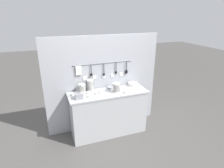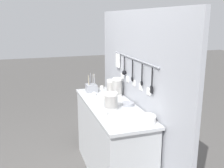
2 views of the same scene
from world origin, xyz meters
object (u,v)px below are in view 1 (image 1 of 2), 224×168
(cup_mid_row, at_px, (88,93))
(plate_stack, at_px, (133,84))
(steel_mixing_bowl, at_px, (110,87))
(cup_front_right, at_px, (89,96))
(cutlery_caddy, at_px, (79,96))
(cup_edge_near, at_px, (72,94))
(bowl_stack_nested_right, at_px, (82,88))
(cup_by_caddy, at_px, (125,92))
(bowl_stack_wide_centre, at_px, (90,85))
(cup_back_right, at_px, (96,93))
(bowl_stack_tall_left, at_px, (116,88))
(cup_centre, at_px, (100,92))

(cup_mid_row, bearing_deg, plate_stack, 5.46)
(cup_mid_row, bearing_deg, steel_mixing_bowl, 14.08)
(steel_mixing_bowl, xyz_separation_m, cup_front_right, (-0.49, -0.26, 0.00))
(cutlery_caddy, xyz_separation_m, cup_edge_near, (-0.10, 0.17, -0.03))
(plate_stack, height_order, cup_front_right, plate_stack)
(bowl_stack_nested_right, height_order, cup_by_caddy, bowl_stack_nested_right)
(bowl_stack_wide_centre, bearing_deg, cup_mid_row, -122.69)
(cup_back_right, relative_size, cup_mid_row, 1.00)
(bowl_stack_tall_left, relative_size, bowl_stack_wide_centre, 0.80)
(plate_stack, bearing_deg, cup_edge_near, -177.33)
(cup_centre, bearing_deg, plate_stack, 10.99)
(steel_mixing_bowl, height_order, cup_front_right, cup_front_right)
(cutlery_caddy, xyz_separation_m, cup_mid_row, (0.19, 0.13, -0.03))
(plate_stack, bearing_deg, cutlery_caddy, -168.93)
(plate_stack, bearing_deg, cup_mid_row, -174.54)
(steel_mixing_bowl, distance_m, cup_edge_near, 0.77)
(cup_edge_near, bearing_deg, bowl_stack_tall_left, -9.13)
(bowl_stack_tall_left, height_order, cup_back_right, bowl_stack_tall_left)
(cup_edge_near, distance_m, cup_mid_row, 0.29)
(cup_back_right, height_order, cup_front_right, same)
(bowl_stack_nested_right, bearing_deg, cup_mid_row, -54.77)
(steel_mixing_bowl, bearing_deg, cup_centre, -145.88)
(cup_back_right, bearing_deg, cup_edge_near, 167.34)
(bowl_stack_wide_centre, bearing_deg, bowl_stack_tall_left, -27.09)
(cup_centre, bearing_deg, bowl_stack_tall_left, -8.43)
(bowl_stack_wide_centre, relative_size, steel_mixing_bowl, 1.74)
(cup_front_right, xyz_separation_m, cup_edge_near, (-0.28, 0.18, 0.00))
(cup_front_right, xyz_separation_m, cup_centre, (0.24, 0.09, 0.00))
(bowl_stack_tall_left, relative_size, cup_by_caddy, 3.60)
(cup_by_caddy, bearing_deg, cup_edge_near, 166.10)
(cup_by_caddy, height_order, cup_mid_row, same)
(bowl_stack_nested_right, height_order, bowl_stack_wide_centre, bowl_stack_wide_centre)
(bowl_stack_tall_left, bearing_deg, plate_stack, 23.31)
(cup_by_caddy, bearing_deg, bowl_stack_nested_right, 157.04)
(bowl_stack_nested_right, distance_m, cup_edge_near, 0.23)
(cup_front_right, bearing_deg, plate_stack, 13.50)
(bowl_stack_tall_left, bearing_deg, cutlery_caddy, -177.06)
(cutlery_caddy, relative_size, cup_by_caddy, 5.01)
(bowl_stack_tall_left, distance_m, cup_back_right, 0.39)
(bowl_stack_wide_centre, xyz_separation_m, cup_centre, (0.14, -0.18, -0.09))
(steel_mixing_bowl, bearing_deg, cutlery_caddy, -159.16)
(cup_front_right, bearing_deg, bowl_stack_nested_right, 104.82)
(cup_by_caddy, distance_m, cup_edge_near, 0.98)
(bowl_stack_wide_centre, bearing_deg, cup_front_right, -109.26)
(cup_back_right, bearing_deg, cup_centre, 8.09)
(cup_by_caddy, xyz_separation_m, cup_back_right, (-0.52, 0.14, 0.00))
(plate_stack, relative_size, cup_mid_row, 3.92)
(bowl_stack_nested_right, height_order, cup_back_right, bowl_stack_nested_right)
(cup_by_caddy, distance_m, cup_back_right, 0.54)
(cutlery_caddy, bearing_deg, cup_front_right, -2.80)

